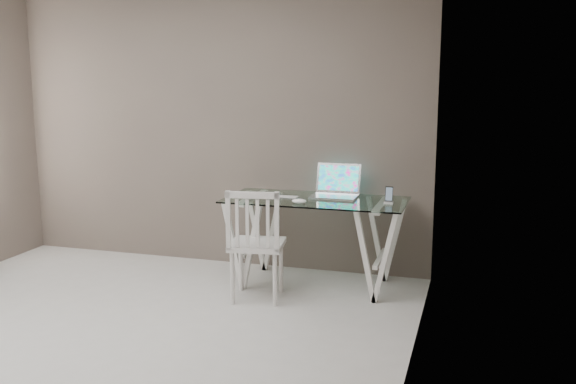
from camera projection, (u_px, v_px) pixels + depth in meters
name	position (u px, v px, depth m)	size (l,w,h in m)	color
room	(57.00, 83.00, 3.78)	(4.50, 4.52, 2.71)	beige
desk	(315.00, 241.00, 5.39)	(1.50, 0.70, 0.75)	silver
chair	(255.00, 240.00, 4.98)	(0.47, 0.47, 0.90)	silver
laptop	(336.00, 189.00, 5.46)	(0.38, 0.34, 0.26)	silver
keyboard	(283.00, 197.00, 5.41)	(0.27, 0.12, 0.01)	silver
mouse	(299.00, 201.00, 5.14)	(0.12, 0.07, 0.04)	white
phone_dock	(389.00, 199.00, 5.14)	(0.07, 0.07, 0.14)	white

